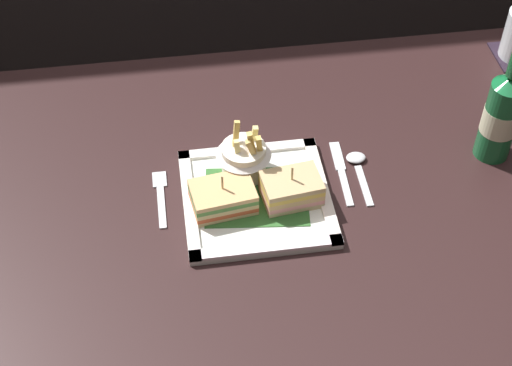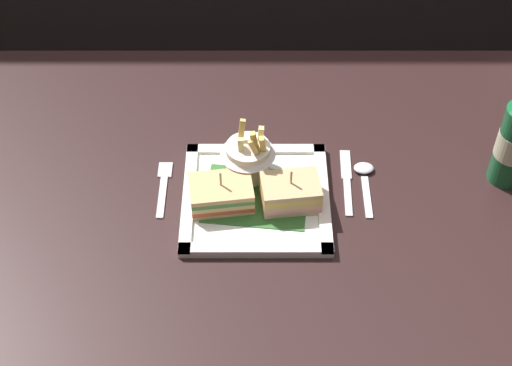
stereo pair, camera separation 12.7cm
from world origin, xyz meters
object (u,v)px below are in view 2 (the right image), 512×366
(fork, at_px, (164,185))
(spoon, at_px, (365,176))
(sandwich_half_left, at_px, (221,194))
(dining_table, at_px, (256,244))
(square_plate, at_px, (256,198))
(fries_cup, at_px, (248,154))
(knife, at_px, (347,179))
(sandwich_half_right, at_px, (290,193))

(fork, distance_m, spoon, 0.35)
(sandwich_half_left, xyz_separation_m, spoon, (0.25, 0.07, -0.03))
(dining_table, relative_size, square_plate, 5.67)
(fries_cup, distance_m, spoon, 0.21)
(sandwich_half_left, bearing_deg, fries_cup, 57.88)
(fries_cup, height_order, fork, fries_cup)
(knife, relative_size, spoon, 1.23)
(square_plate, xyz_separation_m, fries_cup, (-0.01, 0.06, 0.05))
(sandwich_half_right, height_order, spoon, sandwich_half_right)
(spoon, bearing_deg, dining_table, -165.73)
(square_plate, xyz_separation_m, fork, (-0.16, 0.03, -0.01))
(square_plate, xyz_separation_m, knife, (0.16, 0.05, -0.01))
(sandwich_half_right, xyz_separation_m, fries_cup, (-0.07, 0.07, 0.02))
(fork, xyz_separation_m, knife, (0.32, 0.02, 0.00))
(knife, bearing_deg, dining_table, -164.86)
(sandwich_half_right, bearing_deg, square_plate, 167.62)
(square_plate, bearing_deg, dining_table, 88.12)
(dining_table, height_order, fork, fork)
(dining_table, distance_m, knife, 0.21)
(dining_table, xyz_separation_m, fork, (-0.16, 0.03, 0.13))
(square_plate, bearing_deg, fork, 167.73)
(dining_table, xyz_separation_m, knife, (0.16, 0.04, 0.13))
(fries_cup, height_order, knife, fries_cup)
(dining_table, height_order, sandwich_half_right, sandwich_half_right)
(sandwich_half_left, bearing_deg, dining_table, 19.14)
(sandwich_half_left, relative_size, fork, 0.86)
(knife, bearing_deg, fries_cup, 177.37)
(dining_table, relative_size, sandwich_half_right, 13.54)
(sandwich_half_right, relative_size, fork, 0.79)
(dining_table, bearing_deg, fork, 170.30)
(square_plate, relative_size, fork, 1.89)
(fork, bearing_deg, knife, 2.76)
(spoon, bearing_deg, square_plate, -163.67)
(dining_table, bearing_deg, square_plate, -91.88)
(dining_table, distance_m, fork, 0.20)
(fries_cup, distance_m, fork, 0.16)
(sandwich_half_left, xyz_separation_m, knife, (0.21, 0.06, -0.03))
(knife, bearing_deg, fork, -177.24)
(dining_table, relative_size, fries_cup, 12.63)
(sandwich_half_right, bearing_deg, fries_cup, 134.87)
(sandwich_half_right, xyz_separation_m, knife, (0.10, 0.06, -0.03))
(sandwich_half_left, xyz_separation_m, fries_cup, (0.04, 0.07, 0.02))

